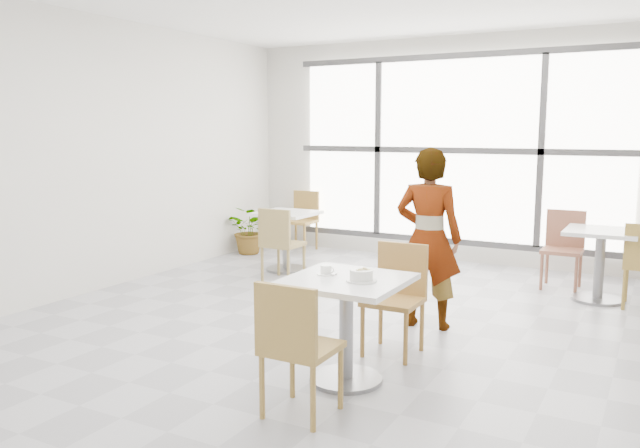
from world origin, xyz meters
The scene contains 16 objects.
floor centered at (0.00, 0.00, 0.00)m, with size 7.00×7.00×0.00m, color #9E9EA5.
wall_back centered at (0.00, 3.50, 1.50)m, with size 6.00×6.00×0.00m, color silver.
wall_left centered at (-3.00, 0.00, 1.50)m, with size 7.00×7.00×0.00m, color silver.
window centered at (0.00, 3.44, 1.50)m, with size 4.60×0.07×2.52m.
main_table centered at (0.58, -0.98, 0.52)m, with size 0.80×0.80×0.75m.
chair_near centered at (0.58, -1.67, 0.50)m, with size 0.42×0.42×0.87m.
chair_far centered at (0.66, -0.23, 0.50)m, with size 0.42×0.42×0.87m.
oatmeal_bowl centered at (0.72, -1.02, 0.79)m, with size 0.21×0.21×0.10m.
coffee_cup centered at (0.41, -0.96, 0.78)m, with size 0.16×0.13×0.07m.
person centered at (0.66, 0.51, 0.81)m, with size 0.59×0.39×1.62m, color black.
bg_table_left centered at (-1.68, 1.89, 0.49)m, with size 0.70×0.70×0.75m.
bg_table_right centered at (1.94, 2.21, 0.49)m, with size 0.70×0.70×0.75m.
bg_chair_left_near centered at (-1.44, 1.33, 0.50)m, with size 0.42×0.42×0.87m.
bg_chair_left_far centered at (-2.21, 3.21, 0.50)m, with size 0.42×0.42×0.87m.
bg_chair_right_far centered at (1.52, 2.65, 0.50)m, with size 0.42×0.42×0.87m.
plant_left centered at (-2.70, 2.56, 0.35)m, with size 0.62×0.54×0.69m, color #537E3C.
Camera 1 is at (2.49, -4.86, 1.77)m, focal length 35.69 mm.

